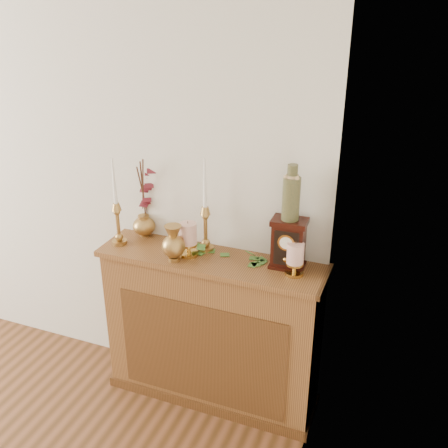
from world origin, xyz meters
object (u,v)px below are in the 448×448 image
at_px(candlestick_left, 117,217).
at_px(bud_vase, 174,244).
at_px(mantel_clock, 288,244).
at_px(ginger_jar, 147,200).
at_px(ceramic_vase, 291,195).
at_px(candlestick_center, 205,221).

xyz_separation_m(candlestick_left, bud_vase, (0.37, -0.07, -0.06)).
xyz_separation_m(candlestick_left, mantel_clock, (0.94, 0.09, -0.03)).
relative_size(ginger_jar, ceramic_vase, 1.69).
bearing_deg(ginger_jar, candlestick_left, -117.28).
distance_m(bud_vase, ceramic_vase, 0.66).
bearing_deg(ginger_jar, candlestick_center, -10.03).
bearing_deg(candlestick_center, candlestick_left, -167.58).
distance_m(candlestick_center, mantel_clock, 0.46).
xyz_separation_m(bud_vase, mantel_clock, (0.57, 0.15, 0.03)).
distance_m(candlestick_left, ceramic_vase, 0.97).
bearing_deg(mantel_clock, bud_vase, -167.01).
height_order(mantel_clock, ceramic_vase, ceramic_vase).
distance_m(candlestick_center, bud_vase, 0.22).
height_order(ginger_jar, mantel_clock, ginger_jar).
bearing_deg(candlestick_left, bud_vase, -10.23).
bearing_deg(candlestick_left, ginger_jar, 62.72).
relative_size(candlestick_center, ceramic_vase, 1.84).
distance_m(candlestick_left, ginger_jar, 0.20).
bearing_deg(mantel_clock, candlestick_center, 175.47).
distance_m(candlestick_left, mantel_clock, 0.95).
height_order(bud_vase, mantel_clock, mantel_clock).
bearing_deg(mantel_clock, ginger_jar, 172.03).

